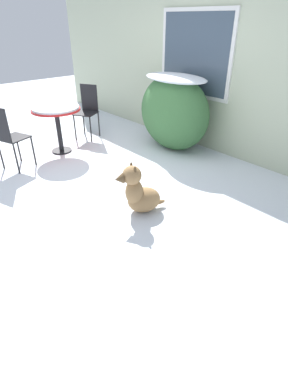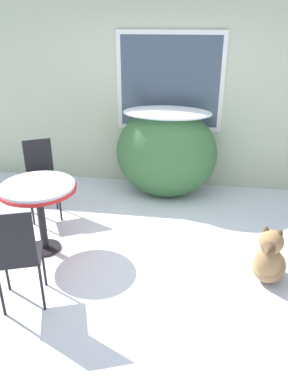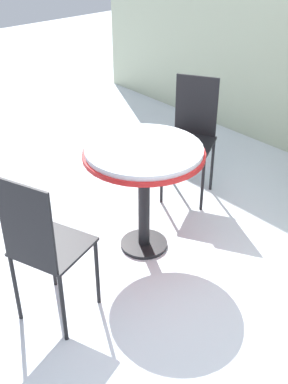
{
  "view_description": "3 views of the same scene",
  "coord_description": "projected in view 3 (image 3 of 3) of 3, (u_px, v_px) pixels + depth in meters",
  "views": [
    {
      "loc": [
        3.6,
        -2.02,
        2.02
      ],
      "look_at": [
        1.32,
        -0.02,
        0.25
      ],
      "focal_mm": 28.0,
      "sensor_mm": 36.0,
      "label": 1
    },
    {
      "loc": [
        0.59,
        -3.13,
        2.32
      ],
      "look_at": [
        0.0,
        0.6,
        0.55
      ],
      "focal_mm": 35.0,
      "sensor_mm": 36.0,
      "label": 2
    },
    {
      "loc": [
        1.05,
        -1.68,
        2.11
      ],
      "look_at": [
        -1.02,
        0.13,
        0.45
      ],
      "focal_mm": 45.0,
      "sensor_mm": 36.0,
      "label": 3
    }
  ],
  "objects": [
    {
      "name": "patio_chair_near_table",
      "position": [
        192.0,
        133.0,
        3.81
      ],
      "size": [
        0.5,
        0.5,
        0.97
      ],
      "rotation": [
        0.0,
        0.0,
        0.51
      ],
      "color": "black",
      "rests_on": "ground_plane"
    },
    {
      "name": "patio_table",
      "position": [
        144.0,
        163.0,
        3.1
      ],
      "size": [
        0.79,
        0.79,
        0.78
      ],
      "color": "black",
      "rests_on": "ground_plane"
    },
    {
      "name": "patio_chair_far_side",
      "position": [
        44.0,
        245.0,
        2.57
      ],
      "size": [
        0.47,
        0.47,
        0.97
      ],
      "rotation": [
        0.0,
        0.0,
        3.5
      ],
      "color": "black",
      "rests_on": "ground_plane"
    },
    {
      "name": "ground_plane",
      "position": [
        246.0,
        338.0,
        2.71
      ],
      "size": [
        16.0,
        16.0,
        0.0
      ],
      "primitive_type": "plane",
      "color": "silver"
    }
  ]
}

